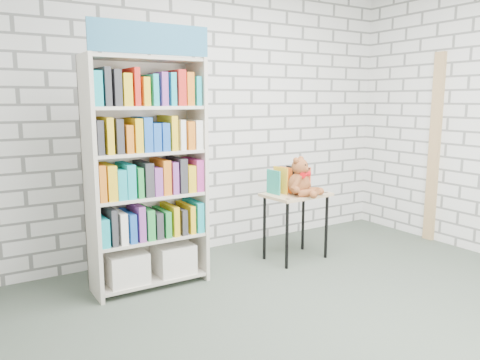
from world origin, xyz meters
TOP-DOWN VIEW (x-y plane):
  - ground at (0.00, 0.00)m, footprint 4.50×4.50m
  - room_shell at (0.00, 0.00)m, footprint 4.52×4.02m
  - bookshelf at (-1.00, 1.36)m, footprint 0.97×0.38m
  - display_table at (0.50, 1.24)m, footprint 0.66×0.48m
  - table_books at (0.49, 1.34)m, footprint 0.45×0.22m
  - teddy_bear at (0.48, 1.14)m, footprint 0.36×0.34m
  - door_trim at (2.23, 0.95)m, footprint 0.05×0.12m

SIDE VIEW (x-z plane):
  - ground at x=0.00m, z-range 0.00..0.00m
  - display_table at x=0.50m, z-range 0.24..0.92m
  - table_books at x=0.49m, z-range 0.67..0.93m
  - teddy_bear at x=0.48m, z-range 0.64..1.01m
  - bookshelf at x=-1.00m, z-range -0.10..2.07m
  - door_trim at x=2.23m, z-range 0.00..2.10m
  - room_shell at x=0.00m, z-range 0.38..3.19m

